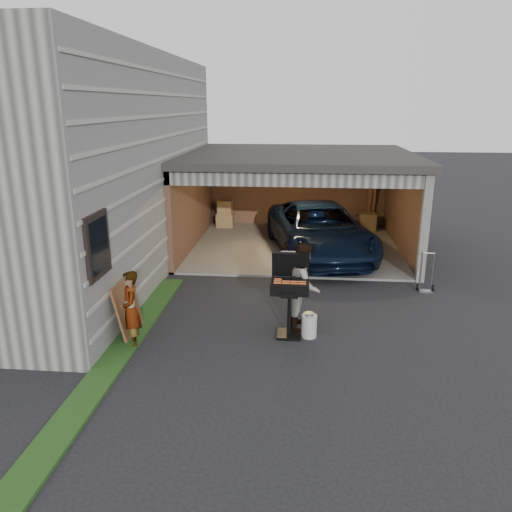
# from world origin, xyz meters

# --- Properties ---
(ground) EXTENTS (80.00, 80.00, 0.00)m
(ground) POSITION_xyz_m (0.00, 0.00, 0.00)
(ground) COLOR black
(ground) RESTS_ON ground
(house) EXTENTS (7.00, 11.00, 5.50)m
(house) POSITION_xyz_m (-6.00, 4.00, 2.75)
(house) COLOR #474744
(house) RESTS_ON ground
(groundcover_strip) EXTENTS (0.50, 8.00, 0.06)m
(groundcover_strip) POSITION_xyz_m (-2.25, -1.00, 0.03)
(groundcover_strip) COLOR #193814
(groundcover_strip) RESTS_ON ground
(garage) EXTENTS (6.80, 6.30, 2.90)m
(garage) POSITION_xyz_m (0.76, 6.79, 1.87)
(garage) COLOR #605E59
(garage) RESTS_ON ground
(minivan) EXTENTS (3.46, 5.67, 1.47)m
(minivan) POSITION_xyz_m (1.44, 5.53, 0.73)
(minivan) COLOR black
(minivan) RESTS_ON ground
(woman) EXTENTS (0.53, 0.62, 1.45)m
(woman) POSITION_xyz_m (-2.10, -0.50, 0.72)
(woman) COLOR #9EB8C7
(woman) RESTS_ON ground
(man) EXTENTS (0.68, 0.86, 1.73)m
(man) POSITION_xyz_m (0.99, 0.67, 0.87)
(man) COLOR #412D19
(man) RESTS_ON ground
(bbq_grill) EXTENTS (0.71, 0.62, 1.58)m
(bbq_grill) POSITION_xyz_m (0.74, 0.24, 0.94)
(bbq_grill) COLOR black
(bbq_grill) RESTS_ON ground
(propane_tank) EXTENTS (0.31, 0.31, 0.44)m
(propane_tank) POSITION_xyz_m (1.12, 0.20, 0.22)
(propane_tank) COLOR beige
(propane_tank) RESTS_ON ground
(plywood_panel) EXTENTS (0.27, 0.98, 1.08)m
(plywood_panel) POSITION_xyz_m (-2.34, -0.01, 0.54)
(plywood_panel) COLOR brown
(plywood_panel) RESTS_ON ground
(hand_truck) EXTENTS (0.40, 0.30, 0.95)m
(hand_truck) POSITION_xyz_m (3.90, 2.91, 0.18)
(hand_truck) COLOR slate
(hand_truck) RESTS_ON ground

